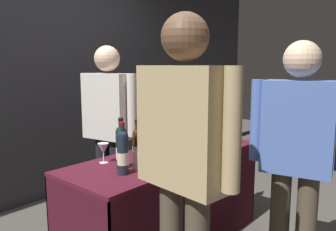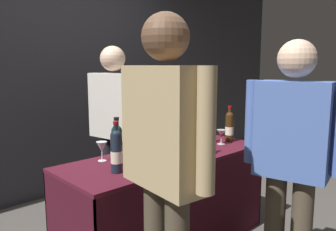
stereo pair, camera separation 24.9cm
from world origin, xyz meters
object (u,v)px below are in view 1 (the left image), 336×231
object	(u,v)px
wine_glass_near_taster	(103,149)
taster_foreground_right	(297,148)
tasting_table	(168,184)
flower_vase	(177,134)
wine_glass_mid	(189,130)
vendor_presenter	(109,120)
wine_glass_near_vendor	(216,133)
display_bottle_0	(123,152)
featured_wine_bottle	(121,147)

from	to	relation	value
wine_glass_near_taster	taster_foreground_right	distance (m)	1.26
wine_glass_near_taster	taster_foreground_right	size ratio (longest dim) A/B	0.09
tasting_table	flower_vase	size ratio (longest dim) A/B	4.14
wine_glass_near_taster	wine_glass_mid	bearing A→B (deg)	-3.84
wine_glass_near_taster	taster_foreground_right	xyz separation A→B (m)	(0.56, -1.13, 0.08)
flower_vase	vendor_presenter	xyz separation A→B (m)	(-0.26, 0.54, 0.08)
wine_glass_mid	wine_glass_near_taster	distance (m)	0.90
wine_glass_mid	wine_glass_near_vendor	bearing A→B (deg)	-60.10
wine_glass_near_taster	wine_glass_near_vendor	bearing A→B (deg)	-14.86
taster_foreground_right	wine_glass_mid	bearing A→B (deg)	-30.09
wine_glass_near_vendor	vendor_presenter	size ratio (longest dim) A/B	0.08
wine_glass_near_taster	flower_vase	size ratio (longest dim) A/B	0.35
display_bottle_0	flower_vase	distance (m)	0.76
display_bottle_0	wine_glass_near_taster	distance (m)	0.30
wine_glass_near_vendor	featured_wine_bottle	bearing A→B (deg)	175.39
display_bottle_0	flower_vase	world-z (taller)	flower_vase
featured_wine_bottle	wine_glass_near_taster	size ratio (longest dim) A/B	2.41
wine_glass_near_vendor	vendor_presenter	distance (m)	0.94
wine_glass_mid	taster_foreground_right	size ratio (longest dim) A/B	0.09
featured_wine_bottle	wine_glass_near_taster	xyz separation A→B (m)	(0.00, 0.19, -0.05)
wine_glass_mid	flower_vase	distance (m)	0.24
tasting_table	featured_wine_bottle	distance (m)	0.60
vendor_presenter	taster_foreground_right	distance (m)	1.56
flower_vase	tasting_table	bearing A→B (deg)	-158.81
featured_wine_bottle	wine_glass_near_vendor	size ratio (longest dim) A/B	2.66
featured_wine_bottle	vendor_presenter	distance (m)	0.74
display_bottle_0	vendor_presenter	bearing A→B (deg)	56.28
tasting_table	vendor_presenter	world-z (taller)	vendor_presenter
wine_glass_near_vendor	flower_vase	size ratio (longest dim) A/B	0.31
wine_glass_mid	vendor_presenter	distance (m)	0.70
display_bottle_0	wine_glass_near_vendor	size ratio (longest dim) A/B	2.61
tasting_table	vendor_presenter	bearing A→B (deg)	95.05
tasting_table	display_bottle_0	size ratio (longest dim) A/B	5.07
tasting_table	wine_glass_mid	bearing A→B (deg)	17.23
wine_glass_mid	wine_glass_near_taster	xyz separation A→B (m)	(-0.90, 0.06, -0.01)
tasting_table	wine_glass_mid	distance (m)	0.57
flower_vase	taster_foreground_right	distance (m)	1.02
taster_foreground_right	tasting_table	bearing A→B (deg)	-6.32
wine_glass_near_taster	vendor_presenter	size ratio (longest dim) A/B	0.09
wine_glass_near_taster	tasting_table	bearing A→B (deg)	-23.19
wine_glass_near_taster	featured_wine_bottle	bearing A→B (deg)	-90.19
display_bottle_0	taster_foreground_right	size ratio (longest dim) A/B	0.21
display_bottle_0	vendor_presenter	xyz separation A→B (m)	(0.48, 0.71, 0.06)
wine_glass_mid	flower_vase	bearing A→B (deg)	-166.49
wine_glass_near_vendor	wine_glass_mid	distance (m)	0.24
wine_glass_near_vendor	flower_vase	xyz separation A→B (m)	(-0.35, 0.15, 0.03)
flower_vase	taster_foreground_right	bearing A→B (deg)	-96.27
tasting_table	display_bottle_0	bearing A→B (deg)	-170.62
tasting_table	vendor_presenter	size ratio (longest dim) A/B	1.06
featured_wine_bottle	wine_glass_mid	world-z (taller)	featured_wine_bottle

